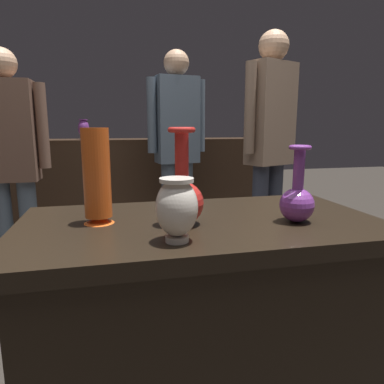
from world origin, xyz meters
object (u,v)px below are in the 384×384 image
(vase_right_accent, at_px, (297,199))
(visitor_near_left, at_px, (10,158))
(shelf_vase_far_left, at_px, (19,123))
(visitor_near_right, at_px, (270,139))
(shelf_vase_left, at_px, (84,129))
(visitor_center_back, at_px, (177,142))
(vase_tall_behind, at_px, (97,177))
(vase_left_accent, at_px, (177,207))
(vase_centerpiece, at_px, (182,196))
(shelf_vase_far_right, at_px, (248,129))

(vase_right_accent, relative_size, visitor_near_left, 0.16)
(shelf_vase_far_left, xyz_separation_m, visitor_near_right, (1.81, -1.03, -0.12))
(shelf_vase_left, distance_m, visitor_center_back, 0.94)
(vase_tall_behind, bearing_deg, visitor_near_right, 44.25)
(vase_left_accent, relative_size, vase_right_accent, 0.70)
(vase_tall_behind, xyz_separation_m, visitor_near_right, (1.10, 1.07, 0.07))
(vase_left_accent, distance_m, shelf_vase_far_left, 2.53)
(vase_tall_behind, distance_m, visitor_near_right, 1.54)
(vase_left_accent, distance_m, vase_right_accent, 0.43)
(vase_left_accent, height_order, visitor_center_back, visitor_center_back)
(vase_left_accent, height_order, visitor_near_right, visitor_near_right)
(shelf_vase_left, relative_size, visitor_near_left, 0.11)
(visitor_near_left, bearing_deg, vase_left_accent, 119.15)
(vase_tall_behind, bearing_deg, vase_right_accent, -11.70)
(vase_centerpiece, height_order, vase_tall_behind, vase_centerpiece)
(visitor_center_back, bearing_deg, shelf_vase_far_left, -32.75)
(vase_centerpiece, relative_size, shelf_vase_far_left, 1.03)
(visitor_near_left, xyz_separation_m, visitor_center_back, (1.11, 0.35, 0.07))
(vase_tall_behind, distance_m, shelf_vase_far_left, 2.23)
(shelf_vase_left, xyz_separation_m, visitor_center_back, (0.74, -0.58, -0.10))
(visitor_center_back, bearing_deg, shelf_vase_far_right, -154.59)
(vase_tall_behind, relative_size, shelf_vase_far_left, 1.02)
(vase_left_accent, xyz_separation_m, shelf_vase_far_right, (1.16, 2.36, 0.18))
(vase_right_accent, bearing_deg, shelf_vase_far_right, 71.77)
(visitor_near_right, bearing_deg, vase_tall_behind, 20.86)
(visitor_near_left, height_order, visitor_center_back, visitor_center_back)
(shelf_vase_far_left, bearing_deg, vase_right_accent, -59.15)
(visitor_near_left, bearing_deg, visitor_near_right, 176.33)
(vase_right_accent, height_order, shelf_vase_far_right, shelf_vase_far_right)
(vase_left_accent, bearing_deg, vase_centerpiece, 73.92)
(vase_centerpiece, bearing_deg, visitor_center_back, 79.92)
(shelf_vase_left, relative_size, shelf_vase_far_left, 0.59)
(vase_left_accent, xyz_separation_m, vase_right_accent, (0.42, 0.11, -0.02))
(vase_left_accent, distance_m, visitor_near_left, 1.64)
(vase_centerpiece, relative_size, shelf_vase_left, 1.73)
(vase_centerpiece, bearing_deg, shelf_vase_far_left, 113.86)
(vase_left_accent, relative_size, visitor_near_left, 0.11)
(shelf_vase_far_left, distance_m, visitor_near_right, 2.09)
(shelf_vase_left, distance_m, visitor_near_right, 1.67)
(visitor_near_left, distance_m, visitor_center_back, 1.17)
(shelf_vase_far_left, bearing_deg, vase_tall_behind, -71.47)
(vase_left_accent, relative_size, shelf_vase_far_left, 0.59)
(visitor_near_right, bearing_deg, vase_left_accent, 32.45)
(vase_centerpiece, bearing_deg, visitor_near_left, 122.66)
(vase_tall_behind, height_order, visitor_near_left, visitor_near_left)
(shelf_vase_far_left, relative_size, shelf_vase_far_right, 1.84)
(vase_tall_behind, xyz_separation_m, shelf_vase_far_left, (-0.71, 2.11, 0.19))
(shelf_vase_far_left, bearing_deg, visitor_near_right, -29.72)
(vase_centerpiece, height_order, visitor_near_right, visitor_near_right)
(vase_centerpiece, distance_m, visitor_center_back, 1.66)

